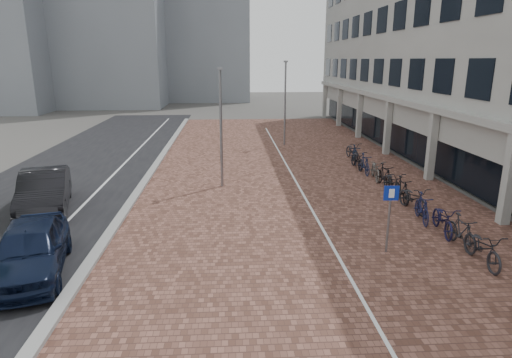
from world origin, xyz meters
The scene contains 13 objects.
ground centered at (0.00, 0.00, 0.00)m, with size 140.00×140.00×0.00m, color #474442.
plaza_brick centered at (2.00, 12.00, 0.01)m, with size 14.50×42.00×0.04m, color brown.
street_asphalt centered at (-9.00, 12.00, 0.01)m, with size 8.00×50.00×0.03m, color black.
curb centered at (-5.10, 12.00, 0.07)m, with size 0.35×42.00×0.14m, color gray.
lane_line centered at (-7.00, 12.00, 0.02)m, with size 0.12×44.00×0.00m, color white.
parking_line centered at (2.20, 12.00, 0.04)m, with size 0.10×30.00×0.00m, color white.
office_building centered at (12.97, 16.00, 8.44)m, with size 8.40×40.00×15.00m.
car_navy centered at (-6.50, 1.20, 0.75)m, with size 1.76×4.38×1.49m, color black.
car_dark centered at (-8.26, 6.62, 0.79)m, with size 1.67×4.80×1.58m, color black.
parking_sign centered at (3.76, 1.90, 1.42)m, with size 0.45×0.09×2.16m.
lamp_near centered at (-1.36, 9.45, 2.69)m, with size 0.12×0.12×5.37m, color gray.
lamp_far centered at (2.83, 19.41, 2.81)m, with size 0.12×0.12×5.63m, color slate.
bike_row centered at (6.15, 7.90, 0.52)m, with size 1.15×15.81×1.05m.
Camera 1 is at (-1.03, -10.11, 5.75)m, focal length 30.48 mm.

